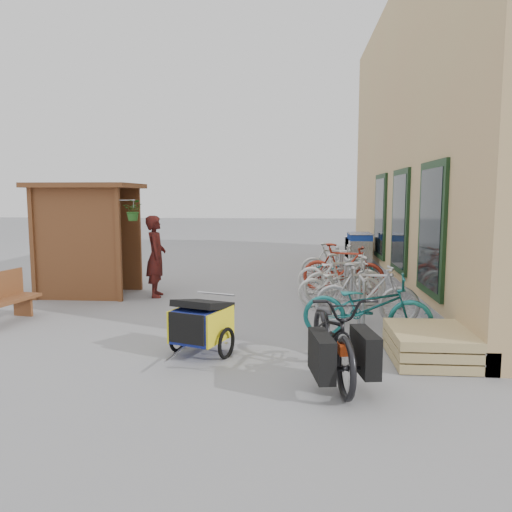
# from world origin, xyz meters

# --- Properties ---
(ground) EXTENTS (80.00, 80.00, 0.00)m
(ground) POSITION_xyz_m (0.00, 0.00, 0.00)
(ground) COLOR gray
(kiosk) EXTENTS (2.49, 1.65, 2.40)m
(kiosk) POSITION_xyz_m (-3.28, 2.47, 1.55)
(kiosk) COLOR brown
(kiosk) RESTS_ON ground
(bike_rack) EXTENTS (0.05, 5.35, 0.86)m
(bike_rack) POSITION_xyz_m (2.30, 2.40, 0.52)
(bike_rack) COLOR #A5A8AD
(bike_rack) RESTS_ON ground
(pallet_stack) EXTENTS (1.00, 1.20, 0.40)m
(pallet_stack) POSITION_xyz_m (3.00, -1.40, 0.21)
(pallet_stack) COLOR tan
(pallet_stack) RESTS_ON ground
(bench) EXTENTS (0.63, 1.41, 0.86)m
(bench) POSITION_xyz_m (-3.67, -0.04, 0.44)
(bench) COLOR brown
(bench) RESTS_ON ground
(shopping_carts) EXTENTS (0.63, 1.75, 1.13)m
(shopping_carts) POSITION_xyz_m (3.00, 6.35, 0.66)
(shopping_carts) COLOR silver
(shopping_carts) RESTS_ON ground
(child_trailer) EXTENTS (0.90, 1.38, 0.80)m
(child_trailer) POSITION_xyz_m (-0.01, -1.39, 0.44)
(child_trailer) COLOR navy
(child_trailer) RESTS_ON ground
(cargo_bike) EXTENTS (1.00, 2.09, 1.06)m
(cargo_bike) POSITION_xyz_m (1.70, -2.15, 0.52)
(cargo_bike) COLOR black
(cargo_bike) RESTS_ON ground
(person_kiosk) EXTENTS (0.52, 0.69, 1.73)m
(person_kiosk) POSITION_xyz_m (-1.70, 2.40, 0.86)
(person_kiosk) COLOR maroon
(person_kiosk) RESTS_ON ground
(bike_0) EXTENTS (1.98, 0.98, 0.99)m
(bike_0) POSITION_xyz_m (2.31, -0.52, 0.50)
(bike_0) COLOR #1A696B
(bike_0) RESTS_ON ground
(bike_1) EXTENTS (1.75, 0.61, 1.03)m
(bike_1) POSITION_xyz_m (2.43, 0.37, 0.52)
(bike_1) COLOR #B2B2B7
(bike_1) RESTS_ON ground
(bike_2) EXTENTS (1.74, 0.85, 0.87)m
(bike_2) POSITION_xyz_m (2.12, 1.75, 0.44)
(bike_2) COLOR silver
(bike_2) RESTS_ON ground
(bike_3) EXTENTS (1.75, 0.78, 1.01)m
(bike_3) POSITION_xyz_m (2.23, 1.98, 0.51)
(bike_3) COLOR silver
(bike_3) RESTS_ON ground
(bike_4) EXTENTS (1.91, 1.05, 0.95)m
(bike_4) POSITION_xyz_m (2.18, 2.73, 0.47)
(bike_4) COLOR silver
(bike_4) RESTS_ON ground
(bike_5) EXTENTS (1.90, 1.03, 1.10)m
(bike_5) POSITION_xyz_m (2.30, 3.10, 0.55)
(bike_5) COLOR maroon
(bike_5) RESTS_ON ground
(bike_6) EXTENTS (1.57, 0.73, 0.79)m
(bike_6) POSITION_xyz_m (2.40, 4.02, 0.40)
(bike_6) COLOR #1A696B
(bike_6) RESTS_ON ground
(bike_7) EXTENTS (1.66, 0.50, 0.99)m
(bike_7) POSITION_xyz_m (2.20, 4.35, 0.50)
(bike_7) COLOR silver
(bike_7) RESTS_ON ground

